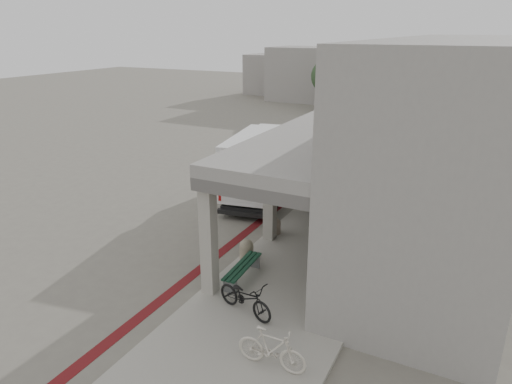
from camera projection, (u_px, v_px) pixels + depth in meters
The scene contains 14 objects.
ground at pixel (213, 235), 17.08m from camera, with size 120.00×120.00×0.00m, color #69635A.
bike_lane_stripe at pixel (261, 221), 18.33m from camera, with size 0.35×40.00×0.01m, color #5D1215.
sidewalk at pixel (314, 256), 15.36m from camera, with size 4.40×28.00×0.12m, color #9F9C8F.
transit_building at pixel (433, 140), 16.80m from camera, with size 7.60×17.00×7.00m.
distant_backdrop at pixel (372, 75), 47.49m from camera, with size 28.00×10.00×6.50m.
tree_left at pixel (329, 76), 41.64m from camera, with size 3.20×3.20×4.80m.
tree_mid at pixel (412, 78), 40.33m from camera, with size 3.20×3.20×4.80m.
fedex_truck at pixel (264, 162), 20.78m from camera, with size 3.27×7.16×2.94m.
bench at pixel (242, 269), 13.73m from camera, with size 0.53×1.98×0.46m.
bollard_near at pixel (246, 249), 14.94m from camera, with size 0.46×0.46×0.69m.
bollard_far at pixel (275, 225), 16.87m from camera, with size 0.40×0.40×0.60m.
utility_cabinet at pixel (337, 258), 14.13m from camera, with size 0.42×0.57×0.94m, color slate.
bicycle_black at pixel (245, 297), 12.03m from camera, with size 0.64×1.83×0.96m, color black.
bicycle_cream at pixel (272, 349), 10.07m from camera, with size 0.47×1.65×0.99m, color beige.
Camera 1 is at (8.47, -13.12, 7.28)m, focal length 32.00 mm.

